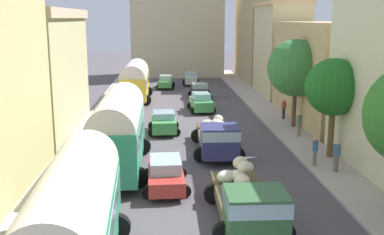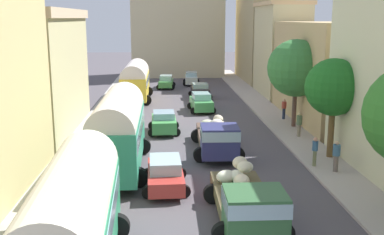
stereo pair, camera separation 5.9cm
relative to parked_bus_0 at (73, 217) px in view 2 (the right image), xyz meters
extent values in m
plane|color=#504B51|center=(4.72, 24.75, -2.17)|extent=(154.00, 154.00, 0.00)
cube|color=#B0ABA3|center=(-2.53, 24.75, -2.10)|extent=(2.50, 70.00, 0.14)
cube|color=#B0A59E|center=(11.97, 24.75, -2.10)|extent=(2.50, 70.00, 0.14)
cube|color=tan|center=(-5.86, 20.49, 1.94)|extent=(4.18, 13.05, 8.22)
cube|color=#C9AE8B|center=(-5.86, 20.49, 6.38)|extent=(4.59, 13.05, 0.66)
cube|color=tan|center=(15.84, 23.19, 1.79)|extent=(5.23, 14.36, 7.91)
cube|color=beige|center=(15.24, 35.93, 2.58)|extent=(4.03, 9.41, 9.48)
cube|color=#DDB581|center=(15.24, 35.93, 7.52)|extent=(4.43, 9.41, 0.40)
cube|color=tan|center=(15.67, 48.21, 3.72)|extent=(4.90, 13.83, 11.78)
cube|color=beige|center=(4.72, 54.31, 4.33)|extent=(12.90, 6.71, 12.99)
cube|color=beige|center=(0.21, 52.64, 6.35)|extent=(2.66, 2.66, 17.03)
cube|color=beige|center=(9.24, 52.64, 6.35)|extent=(2.66, 2.66, 17.03)
cube|color=#2C9262|center=(0.00, 0.00, -0.53)|extent=(2.79, 8.87, 2.26)
cylinder|color=silver|center=(0.00, 0.00, 0.60)|extent=(2.73, 8.69, 2.35)
cube|color=#99B7C6|center=(0.00, 0.00, -0.04)|extent=(2.80, 8.17, 0.72)
cylinder|color=black|center=(-1.26, 2.66, -1.67)|extent=(1.00, 0.35, 1.00)
cylinder|color=black|center=(1.01, 2.77, -1.67)|extent=(1.00, 0.35, 1.00)
cube|color=#2F8D69|center=(0.33, 11.22, -0.37)|extent=(2.48, 9.29, 2.59)
cylinder|color=silver|center=(0.33, 11.22, 0.93)|extent=(2.43, 9.10, 2.37)
cube|color=#99B7C6|center=(0.33, 11.22, 0.20)|extent=(2.52, 8.55, 0.83)
cylinder|color=black|center=(-0.84, 14.08, -1.67)|extent=(1.00, 0.35, 1.00)
cylinder|color=black|center=(1.47, 14.10, -1.67)|extent=(1.00, 0.35, 1.00)
cylinder|color=black|center=(-0.80, 8.34, -1.67)|extent=(1.00, 0.35, 1.00)
cylinder|color=black|center=(1.50, 8.35, -1.67)|extent=(1.00, 0.35, 1.00)
cube|color=yellow|center=(-0.12, 33.30, -0.56)|extent=(2.49, 8.75, 2.21)
cylinder|color=silver|center=(-0.12, 33.30, 0.54)|extent=(2.44, 8.58, 2.43)
cube|color=#99B7C6|center=(-0.12, 33.30, -0.08)|extent=(2.54, 8.05, 0.71)
cylinder|color=black|center=(-1.29, 36.02, -1.67)|extent=(1.00, 0.35, 1.00)
cylinder|color=black|center=(1.06, 36.01, -1.67)|extent=(1.00, 0.35, 1.00)
cylinder|color=black|center=(-1.30, 30.59, -1.67)|extent=(1.00, 0.35, 1.00)
cylinder|color=black|center=(1.05, 30.59, -1.67)|extent=(1.00, 0.35, 1.00)
cube|color=#305C36|center=(6.08, 1.84, -0.86)|extent=(2.20, 1.96, 1.71)
cube|color=#99B7C6|center=(6.08, 1.84, -0.38)|extent=(2.24, 2.03, 0.55)
cube|color=brown|center=(6.10, 5.19, -1.44)|extent=(2.22, 4.77, 0.55)
ellipsoid|color=silver|center=(6.18, 5.40, -0.92)|extent=(1.03, 1.05, 0.49)
ellipsoid|color=silver|center=(6.06, 6.05, -0.89)|extent=(0.82, 0.97, 0.54)
ellipsoid|color=silver|center=(5.59, 6.06, -0.89)|extent=(1.23, 1.16, 0.54)
ellipsoid|color=beige|center=(6.07, 4.70, -0.59)|extent=(0.68, 0.86, 0.48)
ellipsoid|color=beige|center=(6.32, 6.80, -0.50)|extent=(0.98, 1.07, 0.56)
ellipsoid|color=silver|center=(6.54, 6.41, -0.59)|extent=(0.84, 0.99, 0.48)
ellipsoid|color=beige|center=(6.29, 5.48, -0.27)|extent=(0.91, 0.97, 0.47)
cylinder|color=black|center=(7.18, 2.03, -1.72)|extent=(0.90, 0.31, 0.90)
cylinder|color=black|center=(4.99, 2.04, -1.72)|extent=(0.90, 0.31, 0.90)
cylinder|color=black|center=(7.20, 6.05, -1.72)|extent=(0.90, 0.32, 0.90)
cylinder|color=black|center=(5.01, 6.07, -1.72)|extent=(0.90, 0.32, 0.90)
cube|color=navy|center=(5.97, 11.92, -0.83)|extent=(2.16, 2.14, 1.76)
cube|color=#99B7C6|center=(5.97, 11.92, -0.34)|extent=(2.20, 2.23, 0.56)
cube|color=brown|center=(6.06, 15.64, -1.44)|extent=(2.23, 5.40, 0.55)
ellipsoid|color=beige|center=(6.40, 16.56, -0.89)|extent=(1.00, 0.79, 0.54)
ellipsoid|color=beige|center=(6.51, 15.02, -0.89)|extent=(0.98, 0.94, 0.55)
ellipsoid|color=beige|center=(5.71, 16.62, -0.88)|extent=(1.19, 1.08, 0.57)
ellipsoid|color=beige|center=(6.38, 14.95, -0.61)|extent=(0.76, 0.96, 0.46)
ellipsoid|color=beige|center=(6.38, 16.32, -0.49)|extent=(0.81, 0.94, 0.56)
ellipsoid|color=silver|center=(6.20, 15.67, -0.59)|extent=(0.95, 0.84, 0.48)
cylinder|color=black|center=(7.03, 12.15, -1.72)|extent=(0.90, 0.32, 0.90)
cylinder|color=black|center=(4.92, 12.20, -1.72)|extent=(0.90, 0.32, 0.90)
cylinder|color=black|center=(7.13, 16.62, -1.72)|extent=(0.90, 0.31, 0.90)
cylinder|color=black|center=(5.03, 16.67, -1.72)|extent=(0.90, 0.31, 0.90)
cube|color=#43984E|center=(6.09, 27.31, -1.48)|extent=(1.94, 4.05, 0.84)
cube|color=#8CC0C3|center=(6.09, 27.31, -0.77)|extent=(1.61, 2.15, 0.57)
cylinder|color=black|center=(7.01, 26.15, -1.87)|extent=(0.60, 0.21, 0.60)
cylinder|color=black|center=(5.35, 26.03, -1.87)|extent=(0.60, 0.21, 0.60)
cylinder|color=black|center=(6.84, 28.58, -1.87)|extent=(0.60, 0.21, 0.60)
cylinder|color=black|center=(5.18, 28.47, -1.87)|extent=(0.60, 0.21, 0.60)
cube|color=black|center=(6.52, 34.39, -1.48)|extent=(1.80, 3.67, 0.83)
cube|color=#A0C4BC|center=(6.52, 34.39, -0.84)|extent=(1.56, 1.92, 0.46)
cylinder|color=black|center=(7.40, 33.28, -1.87)|extent=(0.60, 0.21, 0.60)
cylinder|color=black|center=(5.68, 33.25, -1.87)|extent=(0.60, 0.21, 0.60)
cylinder|color=black|center=(7.36, 35.54, -1.87)|extent=(0.60, 0.21, 0.60)
cylinder|color=black|center=(5.63, 35.50, -1.87)|extent=(0.60, 0.21, 0.60)
cube|color=silver|center=(6.15, 44.49, -1.48)|extent=(1.69, 4.22, 0.83)
cube|color=#9ABCCA|center=(6.15, 44.49, -0.81)|extent=(1.42, 2.22, 0.50)
cylinder|color=black|center=(6.84, 43.17, -1.87)|extent=(0.60, 0.21, 0.60)
cylinder|color=black|center=(5.34, 43.23, -1.87)|extent=(0.60, 0.21, 0.60)
cylinder|color=black|center=(6.96, 45.74, -1.87)|extent=(0.60, 0.21, 0.60)
cylinder|color=black|center=(5.46, 45.81, -1.87)|extent=(0.60, 0.21, 0.60)
cube|color=#BA322C|center=(2.85, 8.13, -1.56)|extent=(1.83, 4.29, 0.68)
cube|color=#9FB6BE|center=(2.85, 8.13, -0.93)|extent=(1.56, 2.25, 0.56)
cylinder|color=black|center=(1.96, 9.41, -1.87)|extent=(0.60, 0.21, 0.60)
cylinder|color=black|center=(3.65, 9.47, -1.87)|extent=(0.60, 0.21, 0.60)
cylinder|color=black|center=(2.05, 6.79, -1.87)|extent=(0.60, 0.21, 0.60)
cylinder|color=black|center=(3.74, 6.84, -1.87)|extent=(0.60, 0.21, 0.60)
cube|color=#469A4C|center=(2.76, 19.47, -1.48)|extent=(1.81, 3.65, 0.84)
cube|color=#8FB1CA|center=(2.76, 19.47, -0.82)|extent=(1.56, 1.91, 0.48)
cylinder|color=black|center=(1.88, 20.56, -1.87)|extent=(0.60, 0.21, 0.60)
cylinder|color=black|center=(3.59, 20.61, -1.87)|extent=(0.60, 0.21, 0.60)
cylinder|color=black|center=(1.93, 18.33, -1.87)|extent=(0.60, 0.21, 0.60)
cylinder|color=black|center=(3.65, 18.37, -1.87)|extent=(0.60, 0.21, 0.60)
cube|color=#4A9C4B|center=(2.97, 41.59, -1.55)|extent=(1.81, 3.83, 0.70)
cube|color=#9BBFBA|center=(2.97, 41.59, -0.90)|extent=(1.51, 2.03, 0.58)
cylinder|color=black|center=(2.26, 42.80, -1.87)|extent=(0.60, 0.21, 0.60)
cylinder|color=black|center=(3.83, 42.70, -1.87)|extent=(0.60, 0.21, 0.60)
cylinder|color=black|center=(2.11, 40.49, -1.87)|extent=(0.60, 0.21, 0.60)
cylinder|color=black|center=(3.68, 40.39, -1.87)|extent=(0.60, 0.21, 0.60)
cylinder|color=gray|center=(12.14, 17.32, -2.10)|extent=(0.21, 0.21, 0.14)
cylinder|color=gray|center=(12.14, 17.32, -1.60)|extent=(0.27, 0.27, 0.86)
cylinder|color=#536C4A|center=(12.14, 17.32, -0.86)|extent=(0.42, 0.42, 0.62)
sphere|color=tan|center=(12.14, 17.32, -0.43)|extent=(0.23, 0.23, 0.23)
cylinder|color=#6C724F|center=(11.16, 10.75, -2.10)|extent=(0.17, 0.17, 0.14)
cylinder|color=#6C724F|center=(11.16, 10.75, -1.58)|extent=(0.21, 0.21, 0.89)
cylinder|color=#375E86|center=(11.16, 10.75, -0.87)|extent=(0.32, 0.32, 0.53)
sphere|color=tan|center=(11.16, 10.75, -0.50)|extent=(0.22, 0.22, 0.22)
cylinder|color=#232B45|center=(12.53, 23.08, -2.10)|extent=(0.21, 0.21, 0.14)
cylinder|color=#232B45|center=(12.53, 23.08, -1.58)|extent=(0.29, 0.29, 0.89)
cylinder|color=#9D3B30|center=(12.53, 23.08, -0.87)|extent=(0.45, 0.45, 0.53)
sphere|color=tan|center=(12.53, 23.08, -0.50)|extent=(0.21, 0.21, 0.21)
cylinder|color=#6C5F57|center=(11.99, 9.73, -2.10)|extent=(0.22, 0.22, 0.14)
cylinder|color=#6C5F57|center=(11.99, 9.73, -1.58)|extent=(0.36, 0.36, 0.89)
cylinder|color=#3D678A|center=(11.99, 9.73, -0.83)|extent=(0.56, 0.56, 0.60)
sphere|color=#D7AA81|center=(11.99, 9.73, -0.43)|extent=(0.20, 0.20, 0.20)
cylinder|color=brown|center=(12.62, 12.45, -0.63)|extent=(0.36, 0.36, 3.07)
sphere|color=#1F6522|center=(12.62, 12.45, 2.16)|extent=(3.34, 3.34, 3.34)
cylinder|color=brown|center=(12.62, 20.42, -0.67)|extent=(0.32, 0.32, 2.98)
sphere|color=#347538|center=(12.62, 20.42, 2.42)|extent=(4.28, 4.28, 4.28)
camera|label=1|loc=(2.87, -13.74, 6.06)|focal=43.68mm
camera|label=2|loc=(2.92, -13.74, 6.06)|focal=43.68mm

